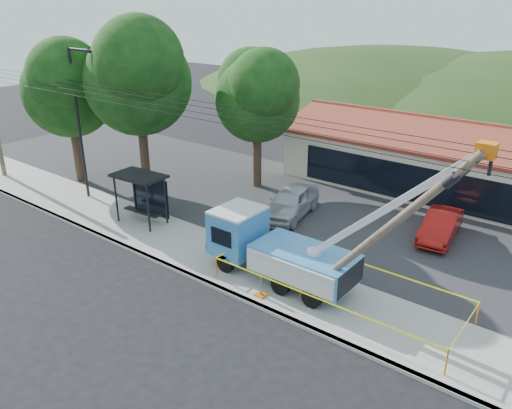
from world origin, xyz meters
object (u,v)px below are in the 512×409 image
(utility_truck, at_px, (278,248))
(bus_shelter, at_px, (142,187))
(car_silver, at_px, (290,217))
(car_red, at_px, (438,240))
(leaning_pole, at_px, (386,229))

(utility_truck, height_order, bus_shelter, utility_truck)
(bus_shelter, height_order, car_silver, bus_shelter)
(utility_truck, distance_m, car_red, 9.46)
(car_red, bearing_deg, utility_truck, -123.53)
(bus_shelter, relative_size, car_silver, 0.61)
(car_silver, bearing_deg, bus_shelter, -146.71)
(bus_shelter, bearing_deg, utility_truck, -7.08)
(bus_shelter, distance_m, car_red, 15.73)
(utility_truck, xyz_separation_m, car_red, (4.21, 8.32, -1.58))
(leaning_pole, xyz_separation_m, car_red, (-0.69, 8.85, -4.10))
(bus_shelter, distance_m, car_silver, 8.34)
(leaning_pole, bearing_deg, bus_shelter, 176.13)
(utility_truck, relative_size, leaning_pole, 1.51)
(car_silver, bearing_deg, leaning_pole, -48.58)
(utility_truck, height_order, car_red, utility_truck)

